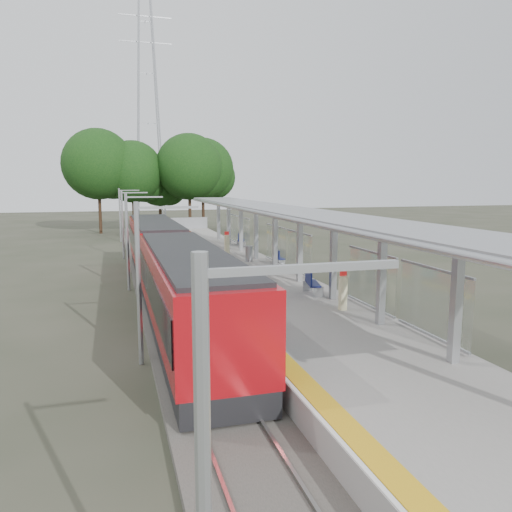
{
  "coord_description": "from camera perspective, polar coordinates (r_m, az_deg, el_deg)",
  "views": [
    {
      "loc": [
        -7.03,
        -9.37,
        6.01
      ],
      "look_at": [
        -0.1,
        14.69,
        2.3
      ],
      "focal_mm": 35.0,
      "sensor_mm": 36.0,
      "label": 1
    }
  ],
  "objects": [
    {
      "name": "ground",
      "position": [
        13.17,
        19.58,
        -19.26
      ],
      "size": [
        200.0,
        200.0,
        0.0
      ],
      "primitive_type": "plane",
      "color": "#474438",
      "rests_on": "ground"
    },
    {
      "name": "trackbed",
      "position": [
        30.06,
        -10.93,
        -3.03
      ],
      "size": [
        3.0,
        70.0,
        0.24
      ],
      "primitive_type": "cube",
      "color": "#59544C",
      "rests_on": "ground"
    },
    {
      "name": "platform",
      "position": [
        30.69,
        -2.56,
        -1.92
      ],
      "size": [
        6.0,
        50.0,
        1.0
      ],
      "primitive_type": "cube",
      "color": "gray",
      "rests_on": "ground"
    },
    {
      "name": "tactile_strip",
      "position": [
        30.12,
        -7.29,
        -1.19
      ],
      "size": [
        0.6,
        50.0,
        0.02
      ],
      "primitive_type": "cube",
      "color": "gold",
      "rests_on": "platform"
    },
    {
      "name": "end_fence",
      "position": [
        54.95,
        -8.68,
        3.73
      ],
      "size": [
        6.0,
        0.1,
        1.2
      ],
      "primitive_type": "cube",
      "color": "#9EA0A5",
      "rests_on": "platform"
    },
    {
      "name": "train",
      "position": [
        25.03,
        -10.05,
        -0.8
      ],
      "size": [
        2.74,
        27.6,
        3.62
      ],
      "color": "black",
      "rests_on": "ground"
    },
    {
      "name": "canopy",
      "position": [
        27.03,
        2.62,
        4.58
      ],
      "size": [
        3.27,
        38.0,
        3.66
      ],
      "color": "#9EA0A5",
      "rests_on": "platform"
    },
    {
      "name": "pylon",
      "position": [
        83.6,
        -12.29,
        17.19
      ],
      "size": [
        8.0,
        4.0,
        38.0
      ],
      "primitive_type": null,
      "color": "#9EA0A5",
      "rests_on": "ground"
    },
    {
      "name": "tree_cluster",
      "position": [
        62.33,
        -11.34,
        9.7
      ],
      "size": [
        20.54,
        10.68,
        12.19
      ],
      "color": "#382316",
      "rests_on": "ground"
    },
    {
      "name": "catenary_masts",
      "position": [
        28.55,
        -14.34,
        1.94
      ],
      "size": [
        2.08,
        48.16,
        5.4
      ],
      "color": "#9EA0A5",
      "rests_on": "ground"
    },
    {
      "name": "bench_near",
      "position": [
        22.62,
        6.3,
        -2.9
      ],
      "size": [
        0.85,
        1.7,
        1.11
      ],
      "rotation": [
        0.0,
        0.0,
        -0.22
      ],
      "color": "#101851",
      "rests_on": "platform"
    },
    {
      "name": "bench_mid",
      "position": [
        30.61,
        2.5,
        -0.06
      ],
      "size": [
        0.47,
        1.39,
        0.94
      ],
      "rotation": [
        0.0,
        0.0,
        -0.04
      ],
      "color": "#101851",
      "rests_on": "platform"
    },
    {
      "name": "bench_far",
      "position": [
        39.5,
        -1.83,
        1.95
      ],
      "size": [
        0.89,
        1.6,
        1.05
      ],
      "rotation": [
        0.0,
        0.0,
        -0.29
      ],
      "color": "#101851",
      "rests_on": "platform"
    },
    {
      "name": "info_pillar_near",
      "position": [
        20.06,
        9.9,
        -4.13
      ],
      "size": [
        0.36,
        0.36,
        1.59
      ],
      "rotation": [
        0.0,
        0.0,
        0.22
      ],
      "color": "beige",
      "rests_on": "platform"
    },
    {
      "name": "info_pillar_far",
      "position": [
        34.26,
        -3.35,
        1.23
      ],
      "size": [
        0.38,
        0.38,
        1.68
      ],
      "rotation": [
        0.0,
        0.0,
        0.39
      ],
      "color": "beige",
      "rests_on": "platform"
    },
    {
      "name": "litter_bin",
      "position": [
        31.88,
        -0.8,
        0.28
      ],
      "size": [
        0.54,
        0.54,
        0.98
      ],
      "primitive_type": "cylinder",
      "rotation": [
        0.0,
        0.0,
        -0.14
      ],
      "color": "#9EA0A5",
      "rests_on": "platform"
    }
  ]
}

